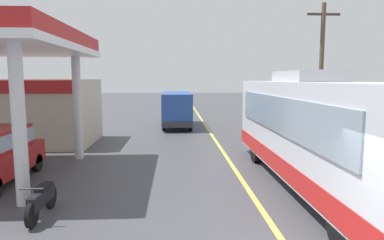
{
  "coord_description": "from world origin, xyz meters",
  "views": [
    {
      "loc": [
        -2.26,
        -4.79,
        3.41
      ],
      "look_at": [
        -1.5,
        10.0,
        1.6
      ],
      "focal_mm": 31.39,
      "sensor_mm": 36.0,
      "label": 1
    }
  ],
  "objects": [
    {
      "name": "coach_bus_main",
      "position": [
        2.18,
        5.3,
        1.72
      ],
      "size": [
        2.6,
        11.04,
        3.69
      ],
      "color": "silver",
      "rests_on": "ground"
    },
    {
      "name": "gas_station_roadside",
      "position": [
        -10.1,
        11.15,
        2.63
      ],
      "size": [
        9.1,
        11.95,
        5.1
      ],
      "color": "#B21E1E",
      "rests_on": "ground"
    },
    {
      "name": "pedestrian_by_shop",
      "position": [
        -8.35,
        8.71,
        0.93
      ],
      "size": [
        0.55,
        0.22,
        1.66
      ],
      "color": "#33333F",
      "rests_on": "ground"
    },
    {
      "name": "utility_pole_roadside",
      "position": [
        5.82,
        13.51,
        3.93
      ],
      "size": [
        1.8,
        0.24,
        7.5
      ],
      "color": "brown",
      "rests_on": "ground"
    },
    {
      "name": "lane_divider_stripe",
      "position": [
        0.0,
        15.0,
        0.0
      ],
      "size": [
        0.16,
        50.0,
        0.01
      ],
      "primitive_type": "cube",
      "color": "#D8CC4C",
      "rests_on": "ground"
    },
    {
      "name": "ground",
      "position": [
        0.0,
        20.0,
        0.0
      ],
      "size": [
        120.0,
        120.0,
        0.0
      ],
      "primitive_type": "plane",
      "color": "#424247"
    },
    {
      "name": "minibus_opposing_lane",
      "position": [
        -2.11,
        19.26,
        1.47
      ],
      "size": [
        2.04,
        6.13,
        2.44
      ],
      "color": "#264C9E",
      "rests_on": "ground"
    },
    {
      "name": "motorcycle_parked_forecourt",
      "position": [
        -5.57,
        3.41,
        0.44
      ],
      "size": [
        0.55,
        1.8,
        0.92
      ],
      "color": "black",
      "rests_on": "ground"
    }
  ]
}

